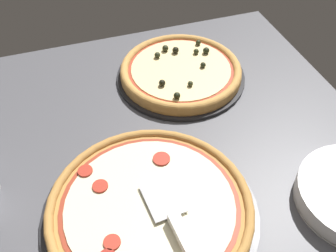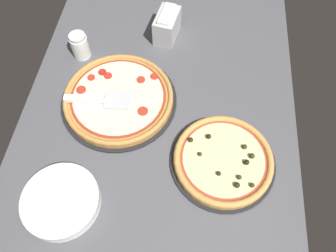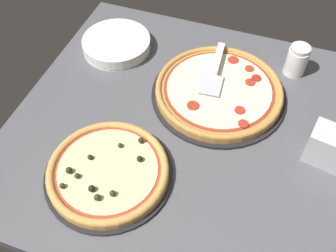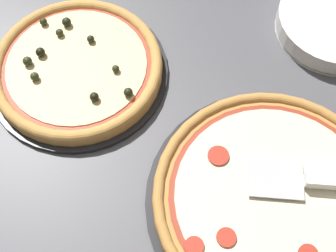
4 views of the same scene
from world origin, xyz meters
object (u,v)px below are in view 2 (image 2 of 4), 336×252
Objects in this scene: pizza_front at (118,97)px; pizza_back at (223,159)px; parmesan_shaker at (80,46)px; napkin_holder at (167,25)px; serving_spatula at (90,99)px; plate_stack at (61,201)px.

pizza_front is 43.27cm from pizza_back.
pizza_back is (20.12, 38.31, -0.08)cm from pizza_front.
napkin_holder is at bearing 113.78° from parmesan_shaker.
napkin_holder reaches higher than pizza_front.
pizza_back is 50.32cm from serving_spatula.
pizza_back is at bearing 70.62° from serving_spatula.
napkin_holder is (-55.12, -24.69, 3.15)cm from pizza_back.
napkin_holder reaches higher than plate_stack.
plate_stack is 60.79cm from parmesan_shaker.
napkin_holder is (-38.45, 22.72, 0.82)cm from serving_spatula.
pizza_back is 60.49cm from napkin_holder.
pizza_front is 2.62× the size of napkin_holder.
serving_spatula is 44.67cm from napkin_holder.
pizza_front is 37.69cm from napkin_holder.
pizza_front is 3.77× the size of parmesan_shaker.
pizza_back reaches higher than pizza_front.
parmesan_shaker is 35.45cm from napkin_holder.
pizza_back is at bearing 62.29° from pizza_front.
pizza_front is at bearing 110.70° from serving_spatula.
serving_spatula is at bearing -30.58° from napkin_holder.
napkin_holder reaches higher than serving_spatula.
pizza_front is 28.10cm from parmesan_shaker.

